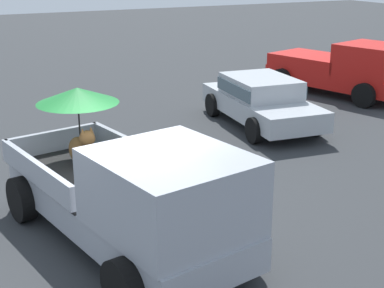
# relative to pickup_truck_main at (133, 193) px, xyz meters

# --- Properties ---
(ground_plane) EXTENTS (80.00, 80.00, 0.00)m
(ground_plane) POSITION_rel_pickup_truck_main_xyz_m (-0.36, -0.08, -0.99)
(ground_plane) COLOR #2D3033
(pickup_truck_main) EXTENTS (5.31, 3.00, 2.21)m
(pickup_truck_main) POSITION_rel_pickup_truck_main_xyz_m (0.00, 0.00, 0.00)
(pickup_truck_main) COLOR black
(pickup_truck_main) RESTS_ON ground
(pickup_truck_red) EXTENTS (5.11, 3.18, 1.80)m
(pickup_truck_red) POSITION_rel_pickup_truck_main_xyz_m (-6.82, 10.04, -0.11)
(pickup_truck_red) COLOR black
(pickup_truck_red) RESTS_ON ground
(parked_sedan_far) EXTENTS (4.46, 2.31, 1.33)m
(parked_sedan_far) POSITION_rel_pickup_truck_main_xyz_m (-5.04, 5.63, -0.24)
(parked_sedan_far) COLOR black
(parked_sedan_far) RESTS_ON ground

